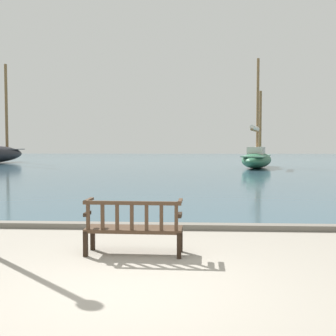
{
  "coord_description": "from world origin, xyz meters",
  "views": [
    {
      "loc": [
        0.74,
        -5.21,
        1.82
      ],
      "look_at": [
        -0.1,
        10.0,
        1.0
      ],
      "focal_mm": 45.0,
      "sensor_mm": 36.0,
      "label": 1
    }
  ],
  "objects": [
    {
      "name": "ground_plane",
      "position": [
        0.0,
        0.0,
        0.0
      ],
      "size": [
        160.0,
        160.0,
        0.0
      ],
      "primitive_type": "plane",
      "color": "gray"
    },
    {
      "name": "quay_edge_kerb",
      "position": [
        0.0,
        3.85,
        0.06
      ],
      "size": [
        40.0,
        0.3,
        0.12
      ],
      "primitive_type": "cube",
      "color": "slate",
      "rests_on": "ground"
    },
    {
      "name": "park_bench",
      "position": [
        -0.21,
        1.66,
        0.47
      ],
      "size": [
        1.61,
        0.56,
        0.92
      ],
      "color": "black",
      "rests_on": "ground"
    },
    {
      "name": "harbor_water",
      "position": [
        0.0,
        44.0,
        0.04
      ],
      "size": [
        100.0,
        80.0,
        0.08
      ],
      "primitive_type": "cube",
      "color": "#385666",
      "rests_on": "ground"
    },
    {
      "name": "sailboat_mid_starboard",
      "position": [
        5.8,
        27.63,
        0.89
      ],
      "size": [
        3.96,
        7.74,
        8.43
      ],
      "color": "#2D6647",
      "rests_on": "harbor_water"
    }
  ]
}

